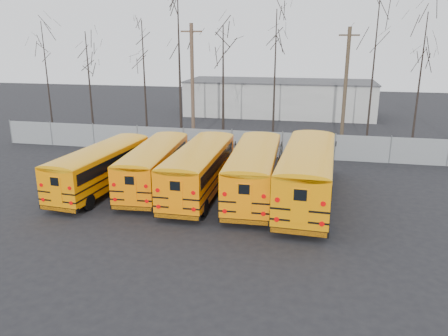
% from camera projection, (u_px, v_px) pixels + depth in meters
% --- Properties ---
extents(ground, '(120.00, 120.00, 0.00)m').
position_uv_depth(ground, '(190.00, 210.00, 23.80)').
color(ground, black).
rests_on(ground, ground).
extents(fence, '(40.00, 0.04, 2.00)m').
position_uv_depth(fence, '(232.00, 142.00, 34.77)').
color(fence, gray).
rests_on(fence, ground).
extents(distant_building, '(22.00, 8.00, 4.00)m').
position_uv_depth(distant_building, '(279.00, 98.00, 52.84)').
color(distant_building, '#B4B4AF').
rests_on(distant_building, ground).
extents(bus_a, '(3.15, 10.13, 2.79)m').
position_uv_depth(bus_a, '(102.00, 164.00, 26.49)').
color(bus_a, black).
rests_on(bus_a, ground).
extents(bus_b, '(2.95, 10.20, 2.82)m').
position_uv_depth(bus_b, '(155.00, 163.00, 26.79)').
color(bus_b, black).
rests_on(bus_b, ground).
extents(bus_c, '(2.47, 10.68, 2.99)m').
position_uv_depth(bus_c, '(200.00, 166.00, 25.81)').
color(bus_c, black).
rests_on(bus_c, ground).
extents(bus_d, '(2.90, 11.01, 3.06)m').
position_uv_depth(bus_d, '(255.00, 167.00, 25.32)').
color(bus_d, black).
rests_on(bus_d, ground).
extents(bus_e, '(3.20, 11.94, 3.31)m').
position_uv_depth(bus_e, '(308.00, 170.00, 24.37)').
color(bus_e, black).
rests_on(bus_e, ground).
extents(utility_pole_left, '(1.73, 0.81, 10.21)m').
position_uv_depth(utility_pole_left, '(192.00, 83.00, 38.14)').
color(utility_pole_left, brown).
rests_on(utility_pole_left, ground).
extents(utility_pole_right, '(1.69, 0.75, 9.87)m').
position_uv_depth(utility_pole_right, '(345.00, 87.00, 36.20)').
color(utility_pole_right, '#453727').
rests_on(utility_pole_right, ground).
extents(tree_0, '(0.26, 0.26, 10.49)m').
position_uv_depth(tree_0, '(47.00, 79.00, 41.30)').
color(tree_0, black).
rests_on(tree_0, ground).
extents(tree_1, '(0.26, 0.26, 9.58)m').
position_uv_depth(tree_1, '(90.00, 85.00, 40.62)').
color(tree_1, black).
rests_on(tree_1, ground).
extents(tree_2, '(0.26, 0.26, 10.51)m').
position_uv_depth(tree_2, '(145.00, 81.00, 39.34)').
color(tree_2, black).
rests_on(tree_2, ground).
extents(tree_3, '(0.26, 0.26, 12.37)m').
position_uv_depth(tree_3, '(180.00, 70.00, 39.97)').
color(tree_3, black).
rests_on(tree_3, ground).
extents(tree_4, '(0.26, 0.26, 10.07)m').
position_uv_depth(tree_4, '(223.00, 85.00, 38.23)').
color(tree_4, black).
rests_on(tree_4, ground).
extents(tree_5, '(0.26, 0.26, 11.37)m').
position_uv_depth(tree_5, '(275.00, 77.00, 38.52)').
color(tree_5, black).
rests_on(tree_5, ground).
extents(tree_6, '(0.26, 0.26, 12.97)m').
position_uv_depth(tree_6, '(373.00, 70.00, 35.52)').
color(tree_6, black).
rests_on(tree_6, ground).
extents(tree_7, '(0.26, 0.26, 10.85)m').
position_uv_depth(tree_7, '(419.00, 86.00, 33.50)').
color(tree_7, black).
rests_on(tree_7, ground).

